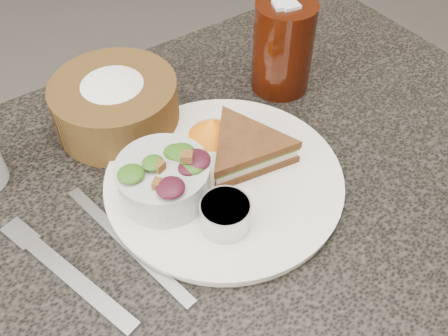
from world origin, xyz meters
The scene contains 10 objects.
dining_table centered at (0.00, 0.00, 0.38)m, with size 1.00×0.70×0.75m, color black.
dinner_plate centered at (0.01, 0.02, 0.76)m, with size 0.31×0.31×0.01m, color white.
sandwich centered at (0.05, 0.03, 0.78)m, with size 0.14×0.14×0.04m, color #573119, non-canonical shape.
salad_bowl centered at (-0.06, 0.04, 0.80)m, with size 0.12×0.12×0.07m, color #AEB4B2, non-canonical shape.
dressing_ramekin centered at (-0.03, -0.04, 0.78)m, with size 0.06×0.06×0.04m, color #B3B5B7.
orange_wedge centered at (0.04, 0.09, 0.78)m, with size 0.07×0.07×0.03m, color orange.
fork centered at (-0.21, 0.00, 0.75)m, with size 0.02×0.20×0.01m, color #A9AAAC.
knife centered at (-0.14, 0.01, 0.75)m, with size 0.01×0.23×0.00m, color #A4A5A6.
bread_basket centered at (-0.05, 0.20, 0.80)m, with size 0.18×0.18×0.10m, color brown, non-canonical shape.
cola_glass centered at (0.20, 0.14, 0.83)m, with size 0.09×0.09×0.15m, color black, non-canonical shape.
Camera 1 is at (-0.23, -0.34, 1.25)m, focal length 40.00 mm.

